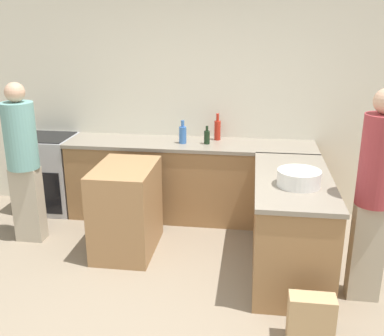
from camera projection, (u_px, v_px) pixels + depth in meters
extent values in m
plane|color=gray|center=(151.00, 330.00, 3.47)|extent=(14.00, 14.00, 0.00)
cube|color=silver|center=(194.00, 101.00, 5.39)|extent=(8.00, 0.06, 2.70)
cube|color=olive|center=(190.00, 182.00, 5.35)|extent=(2.86, 0.61, 0.89)
cube|color=gray|center=(190.00, 144.00, 5.21)|extent=(2.89, 0.64, 0.04)
cube|color=olive|center=(290.00, 226.00, 4.20)|extent=(0.66, 1.53, 0.89)
cube|color=gray|center=(293.00, 179.00, 4.06)|extent=(0.69, 1.56, 0.04)
cube|color=#ADADB2|center=(49.00, 174.00, 5.58)|extent=(0.66, 0.61, 0.93)
cube|color=black|center=(38.00, 193.00, 5.33)|extent=(0.55, 0.01, 0.52)
cube|color=black|center=(45.00, 137.00, 5.43)|extent=(0.60, 0.56, 0.01)
cube|color=#997047|center=(126.00, 209.00, 4.57)|extent=(0.58, 0.84, 0.91)
cylinder|color=white|center=(299.00, 178.00, 3.82)|extent=(0.37, 0.37, 0.14)
cylinder|color=#386BB7|center=(183.00, 135.00, 5.14)|extent=(0.08, 0.08, 0.19)
cylinder|color=#386BB7|center=(183.00, 124.00, 5.10)|extent=(0.04, 0.04, 0.08)
cylinder|color=black|center=(207.00, 137.00, 5.12)|extent=(0.07, 0.07, 0.15)
cylinder|color=black|center=(207.00, 128.00, 5.09)|extent=(0.03, 0.03, 0.06)
cylinder|color=red|center=(217.00, 130.00, 5.28)|extent=(0.07, 0.07, 0.23)
cylinder|color=red|center=(218.00, 117.00, 5.23)|extent=(0.03, 0.03, 0.09)
cube|color=#ADA38E|center=(29.00, 204.00, 4.80)|extent=(0.29, 0.18, 0.82)
cylinder|color=#6BA39E|center=(20.00, 136.00, 4.56)|extent=(0.33, 0.33, 0.69)
sphere|color=tan|center=(15.00, 92.00, 4.42)|extent=(0.20, 0.20, 0.20)
cube|color=#ADA38E|center=(366.00, 252.00, 3.76)|extent=(0.26, 0.16, 0.86)
cylinder|color=#993338|center=(379.00, 161.00, 3.51)|extent=(0.29, 0.29, 0.74)
cube|color=tan|center=(311.00, 319.00, 3.29)|extent=(0.34, 0.16, 0.38)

